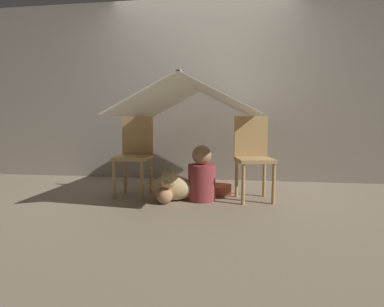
# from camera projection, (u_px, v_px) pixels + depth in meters

# --- Properties ---
(ground_plane) EXTENTS (8.80, 8.80, 0.00)m
(ground_plane) POSITION_uv_depth(u_px,v_px,m) (191.00, 200.00, 3.14)
(ground_plane) COLOR gray
(wall_back) EXTENTS (7.00, 0.05, 2.50)m
(wall_back) POSITION_uv_depth(u_px,v_px,m) (203.00, 91.00, 4.18)
(wall_back) COLOR gray
(wall_back) RESTS_ON ground_plane
(chair_left) EXTENTS (0.37, 0.37, 0.88)m
(chair_left) POSITION_uv_depth(u_px,v_px,m) (135.00, 152.00, 3.33)
(chair_left) COLOR tan
(chair_left) RESTS_ON ground_plane
(chair_right) EXTENTS (0.43, 0.43, 0.88)m
(chair_right) POSITION_uv_depth(u_px,v_px,m) (253.00, 154.00, 3.15)
(chair_right) COLOR tan
(chair_right) RESTS_ON ground_plane
(sheet_canopy) EXTENTS (1.31, 1.60, 0.35)m
(sheet_canopy) POSITION_uv_depth(u_px,v_px,m) (192.00, 99.00, 3.11)
(sheet_canopy) COLOR silver
(person_front) EXTENTS (0.28, 0.28, 0.58)m
(person_front) POSITION_uv_depth(u_px,v_px,m) (202.00, 177.00, 3.11)
(person_front) COLOR maroon
(person_front) RESTS_ON ground_plane
(dog) EXTENTS (0.45, 0.41, 0.34)m
(dog) POSITION_uv_depth(u_px,v_px,m) (171.00, 187.00, 3.10)
(dog) COLOR tan
(dog) RESTS_ON ground_plane
(floor_cushion) EXTENTS (0.42, 0.34, 0.10)m
(floor_cushion) POSITION_uv_depth(u_px,v_px,m) (213.00, 189.00, 3.45)
(floor_cushion) COLOR #CC664C
(floor_cushion) RESTS_ON ground_plane
(plush_toy) EXTENTS (0.17, 0.17, 0.26)m
(plush_toy) POSITION_uv_depth(u_px,v_px,m) (165.00, 193.00, 2.99)
(plush_toy) COLOR tan
(plush_toy) RESTS_ON ground_plane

